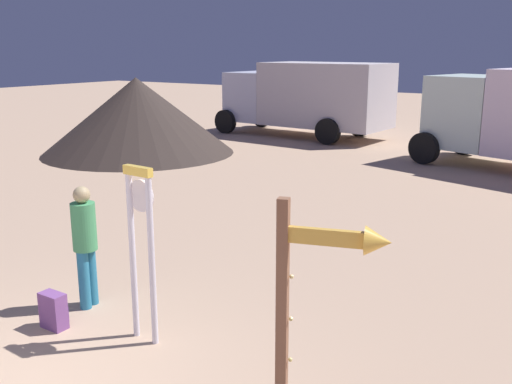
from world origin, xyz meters
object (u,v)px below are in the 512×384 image
Objects in this scene: backpack at (54,311)px; dome_tent at (137,116)px; box_truck_far at (308,96)px; standing_clock at (142,238)px; person_near_clock at (85,241)px; arrow_sign at (321,276)px.

backpack is 12.01m from dome_tent.
box_truck_far is 6.68m from dome_tent.
standing_clock reaches higher than person_near_clock.
arrow_sign is at bearing -39.21° from dome_tent.
standing_clock is at bearing 175.59° from arrow_sign.
arrow_sign is at bearing 3.69° from backpack.
box_truck_far is (-5.96, 14.88, 0.30)m from standing_clock.
backpack is at bearing -72.36° from box_truck_far.
backpack is (-1.10, -0.40, -1.00)m from standing_clock.
person_near_clock is 0.26× the size of dome_tent.
person_near_clock is 15.40m from box_truck_far.
standing_clock is 1.30m from person_near_clock.
arrow_sign is 0.30× the size of box_truck_far.
dome_tent reaches higher than standing_clock.
standing_clock is at bearing -68.17° from box_truck_far.
arrow_sign is 17.17m from box_truck_far.
standing_clock is 0.34× the size of dome_tent.
box_truck_far is at bearing 107.90° from person_near_clock.
arrow_sign is 3.58m from backpack.
dome_tent is (-11.03, 9.00, -0.16)m from arrow_sign.
backpack is (0.13, -0.64, -0.67)m from person_near_clock.
box_truck_far is at bearing 111.83° from standing_clock.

